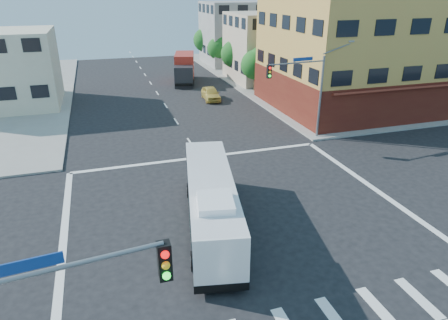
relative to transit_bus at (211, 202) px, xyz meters
name	(u,v)px	position (x,y,z in m)	size (l,w,h in m)	color
ground	(242,220)	(1.85, 0.15, -1.58)	(120.00, 120.00, 0.00)	black
sidewalk_ne	(376,71)	(36.85, 35.15, -1.51)	(50.00, 50.00, 0.15)	gray
corner_building_ne	(362,51)	(21.84, 18.63, 4.31)	(18.10, 15.44, 14.00)	#BD9743
building_east_near	(275,47)	(18.83, 34.13, 2.92)	(12.06, 10.06, 9.00)	#BFAA92
building_east_far	(241,33)	(18.83, 48.13, 3.42)	(12.06, 10.06, 10.00)	#9E9D98
signal_mast_ne	(304,82)	(10.93, 10.77, 3.40)	(7.91, 1.13, 8.07)	slate
street_tree_a	(257,63)	(13.75, 28.08, 2.01)	(3.60, 3.60, 5.53)	#3B2415
street_tree_b	(235,52)	(13.75, 36.08, 2.17)	(3.80, 3.80, 5.79)	#3B2415
street_tree_c	(219,47)	(13.75, 44.08, 1.88)	(3.40, 3.40, 5.29)	#3B2415
street_tree_d	(205,39)	(13.75, 52.08, 2.30)	(4.00, 4.00, 6.03)	#3B2415
transit_bus	(211,202)	(0.00, 0.00, 0.00)	(4.42, 11.18, 3.24)	black
box_truck	(185,69)	(6.48, 36.25, 0.23)	(4.35, 8.65, 3.74)	#242429
parked_car	(211,94)	(7.33, 26.03, -0.84)	(1.75, 4.35, 1.48)	gold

